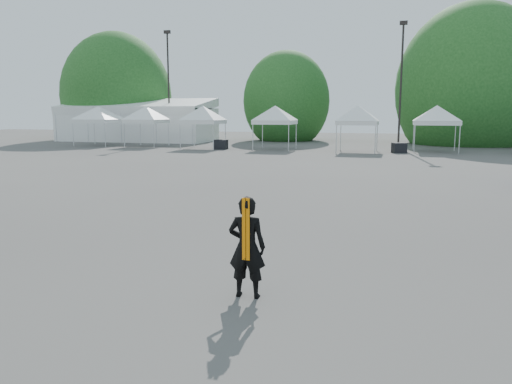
# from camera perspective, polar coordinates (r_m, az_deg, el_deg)

# --- Properties ---
(ground) EXTENTS (120.00, 120.00, 0.00)m
(ground) POSITION_cam_1_polar(r_m,az_deg,el_deg) (10.52, -1.91, -6.61)
(ground) COLOR #474442
(ground) RESTS_ON ground
(marquee) EXTENTS (15.00, 6.25, 4.23)m
(marquee) POSITION_cam_1_polar(r_m,az_deg,el_deg) (51.23, -13.43, 7.90)
(marquee) COLOR white
(marquee) RESTS_ON ground
(light_pole_west) EXTENTS (0.60, 0.25, 10.30)m
(light_pole_west) POSITION_cam_1_polar(r_m,az_deg,el_deg) (48.57, -9.98, 12.45)
(light_pole_west) COLOR black
(light_pole_west) RESTS_ON ground
(light_pole_east) EXTENTS (0.60, 0.25, 9.80)m
(light_pole_east) POSITION_cam_1_polar(r_m,az_deg,el_deg) (41.71, 16.26, 12.44)
(light_pole_east) COLOR black
(light_pole_east) RESTS_ON ground
(tree_far_w) EXTENTS (4.80, 4.80, 7.30)m
(tree_far_w) POSITION_cam_1_polar(r_m,az_deg,el_deg) (55.86, -15.63, 10.53)
(tree_far_w) COLOR #382314
(tree_far_w) RESTS_ON ground
(tree_mid_w) EXTENTS (4.16, 4.16, 6.33)m
(tree_mid_w) POSITION_cam_1_polar(r_m,az_deg,el_deg) (50.87, 3.50, 10.33)
(tree_mid_w) COLOR #382314
(tree_mid_w) RESTS_ON ground
(tree_mid_e) EXTENTS (5.12, 5.12, 7.79)m
(tree_mid_e) POSITION_cam_1_polar(r_m,az_deg,el_deg) (49.02, 23.38, 10.73)
(tree_mid_e) COLOR #382314
(tree_mid_e) RESTS_ON ground
(tent_a) EXTENTS (4.60, 4.60, 3.88)m
(tent_a) POSITION_cam_1_polar(r_m,az_deg,el_deg) (45.16, -17.58, 8.98)
(tent_a) COLOR silver
(tent_a) RESTS_ON ground
(tent_b) EXTENTS (4.09, 4.09, 3.88)m
(tent_b) POSITION_cam_1_polar(r_m,az_deg,el_deg) (42.89, -12.46, 9.20)
(tent_b) COLOR silver
(tent_b) RESTS_ON ground
(tent_c) EXTENTS (4.14, 4.14, 3.88)m
(tent_c) POSITION_cam_1_polar(r_m,az_deg,el_deg) (39.74, -6.10, 9.38)
(tent_c) COLOR silver
(tent_c) RESTS_ON ground
(tent_d) EXTENTS (4.16, 4.16, 3.88)m
(tent_d) POSITION_cam_1_polar(r_m,az_deg,el_deg) (38.43, 2.20, 9.43)
(tent_d) COLOR silver
(tent_d) RESTS_ON ground
(tent_e) EXTENTS (4.06, 4.06, 3.88)m
(tent_e) POSITION_cam_1_polar(r_m,az_deg,el_deg) (36.78, 11.59, 9.27)
(tent_e) COLOR silver
(tent_e) RESTS_ON ground
(tent_f) EXTENTS (4.45, 4.45, 3.88)m
(tent_f) POSITION_cam_1_polar(r_m,az_deg,el_deg) (38.35, 19.98, 8.90)
(tent_f) COLOR silver
(tent_f) RESTS_ON ground
(man) EXTENTS (0.60, 0.41, 1.60)m
(man) POSITION_cam_1_polar(r_m,az_deg,el_deg) (7.72, -1.04, -6.29)
(man) COLOR black
(man) RESTS_ON ground
(crate_west) EXTENTS (0.95, 0.74, 0.74)m
(crate_west) POSITION_cam_1_polar(r_m,az_deg,el_deg) (38.73, -4.03, 5.44)
(crate_west) COLOR black
(crate_west) RESTS_ON ground
(crate_mid) EXTENTS (1.12, 1.01, 0.71)m
(crate_mid) POSITION_cam_1_polar(r_m,az_deg,el_deg) (36.61, 16.04, 4.87)
(crate_mid) COLOR black
(crate_mid) RESTS_ON ground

